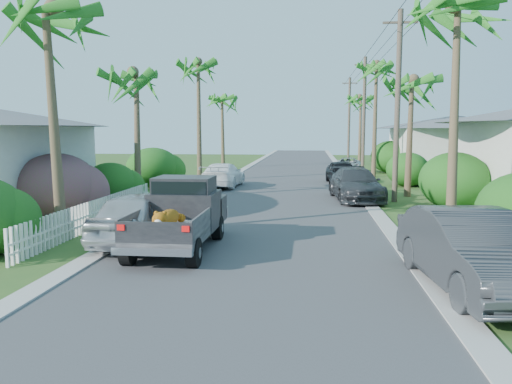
# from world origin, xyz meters

# --- Properties ---
(ground) EXTENTS (120.00, 120.00, 0.00)m
(ground) POSITION_xyz_m (0.00, 0.00, 0.00)
(ground) COLOR #2F541F
(ground) RESTS_ON ground
(road) EXTENTS (8.00, 100.00, 0.02)m
(road) POSITION_xyz_m (0.00, 25.00, 0.01)
(road) COLOR #38383A
(road) RESTS_ON ground
(curb_left) EXTENTS (0.60, 100.00, 0.06)m
(curb_left) POSITION_xyz_m (-4.30, 25.00, 0.03)
(curb_left) COLOR #A5A39E
(curb_left) RESTS_ON ground
(curb_right) EXTENTS (0.60, 100.00, 0.06)m
(curb_right) POSITION_xyz_m (4.30, 25.00, 0.03)
(curb_right) COLOR #A5A39E
(curb_right) RESTS_ON ground
(pickup_truck) EXTENTS (1.98, 5.12, 2.06)m
(pickup_truck) POSITION_xyz_m (-2.20, 2.74, 1.01)
(pickup_truck) COLOR black
(pickup_truck) RESTS_ON ground
(parked_car_rn) EXTENTS (2.36, 5.34, 1.70)m
(parked_car_rn) POSITION_xyz_m (5.00, -0.57, 0.85)
(parked_car_rn) COLOR #323437
(parked_car_rn) RESTS_ON ground
(parked_car_rm) EXTENTS (2.71, 5.53, 1.55)m
(parked_car_rm) POSITION_xyz_m (3.78, 13.36, 0.77)
(parked_car_rm) COLOR #303235
(parked_car_rm) RESTS_ON ground
(parked_car_rf) EXTENTS (2.25, 4.50, 1.47)m
(parked_car_rf) POSITION_xyz_m (3.60, 21.16, 0.74)
(parked_car_rf) COLOR black
(parked_car_rf) RESTS_ON ground
(parked_car_rd) EXTENTS (2.44, 4.48, 1.19)m
(parked_car_rd) POSITION_xyz_m (4.62, 29.95, 0.60)
(parked_car_rd) COLOR silver
(parked_car_rd) RESTS_ON ground
(parked_car_ln) EXTENTS (2.03, 4.78, 1.61)m
(parked_car_ln) POSITION_xyz_m (-3.60, 3.11, 0.81)
(parked_car_ln) COLOR silver
(parked_car_ln) RESTS_ON ground
(parked_car_lf) EXTENTS (2.24, 5.06, 1.44)m
(parked_car_lf) POSITION_xyz_m (-3.72, 18.34, 0.72)
(parked_car_lf) COLOR white
(parked_car_lf) RESTS_ON ground
(palm_l_a) EXTENTS (4.40, 4.40, 8.20)m
(palm_l_a) POSITION_xyz_m (-6.20, 3.00, 6.93)
(palm_l_a) COLOR brown
(palm_l_a) RESTS_ON ground
(palm_l_b) EXTENTS (4.40, 4.40, 7.40)m
(palm_l_b) POSITION_xyz_m (-6.80, 12.00, 6.15)
(palm_l_b) COLOR brown
(palm_l_b) RESTS_ON ground
(palm_l_c) EXTENTS (4.40, 4.40, 9.20)m
(palm_l_c) POSITION_xyz_m (-6.00, 22.00, 7.91)
(palm_l_c) COLOR brown
(palm_l_c) RESTS_ON ground
(palm_l_d) EXTENTS (4.40, 4.40, 7.70)m
(palm_l_d) POSITION_xyz_m (-6.50, 34.00, 6.44)
(palm_l_d) COLOR brown
(palm_l_d) RESTS_ON ground
(palm_r_a) EXTENTS (4.40, 4.40, 8.70)m
(palm_r_a) POSITION_xyz_m (6.30, 6.00, 7.42)
(palm_r_a) COLOR brown
(palm_r_a) RESTS_ON ground
(palm_r_b) EXTENTS (4.40, 4.40, 7.20)m
(palm_r_b) POSITION_xyz_m (6.60, 15.00, 5.95)
(palm_r_b) COLOR brown
(palm_r_b) RESTS_ON ground
(palm_r_c) EXTENTS (4.40, 4.40, 9.40)m
(palm_r_c) POSITION_xyz_m (6.20, 26.00, 8.11)
(palm_r_c) COLOR brown
(palm_r_c) RESTS_ON ground
(palm_r_d) EXTENTS (4.40, 4.40, 8.00)m
(palm_r_d) POSITION_xyz_m (6.50, 40.00, 6.74)
(palm_r_d) COLOR brown
(palm_r_d) RESTS_ON ground
(shrub_l_b) EXTENTS (3.00, 3.30, 2.60)m
(shrub_l_b) POSITION_xyz_m (-7.80, 6.00, 1.30)
(shrub_l_b) COLOR #9F1660
(shrub_l_b) RESTS_ON ground
(shrub_l_c) EXTENTS (2.40, 2.64, 2.00)m
(shrub_l_c) POSITION_xyz_m (-7.40, 10.00, 1.00)
(shrub_l_c) COLOR #194313
(shrub_l_c) RESTS_ON ground
(shrub_l_d) EXTENTS (3.20, 3.52, 2.40)m
(shrub_l_d) POSITION_xyz_m (-8.00, 18.00, 1.20)
(shrub_l_d) COLOR #194313
(shrub_l_d) RESTS_ON ground
(shrub_r_b) EXTENTS (3.00, 3.30, 2.50)m
(shrub_r_b) POSITION_xyz_m (7.80, 11.00, 1.25)
(shrub_r_b) COLOR #194313
(shrub_r_b) RESTS_ON ground
(shrub_r_c) EXTENTS (2.60, 2.86, 2.10)m
(shrub_r_c) POSITION_xyz_m (7.50, 20.00, 1.05)
(shrub_r_c) COLOR #194313
(shrub_r_c) RESTS_ON ground
(shrub_r_d) EXTENTS (3.20, 3.52, 2.60)m
(shrub_r_d) POSITION_xyz_m (8.00, 30.00, 1.30)
(shrub_r_d) COLOR #194313
(shrub_r_d) RESTS_ON ground
(picket_fence) EXTENTS (0.10, 11.00, 1.00)m
(picket_fence) POSITION_xyz_m (-6.00, 5.50, 0.50)
(picket_fence) COLOR white
(picket_fence) RESTS_ON ground
(house_right_far) EXTENTS (9.00, 8.00, 4.60)m
(house_right_far) POSITION_xyz_m (13.00, 30.00, 2.12)
(house_right_far) COLOR silver
(house_right_far) RESTS_ON ground
(utility_pole_b) EXTENTS (1.60, 0.26, 9.00)m
(utility_pole_b) POSITION_xyz_m (5.60, 13.00, 4.60)
(utility_pole_b) COLOR brown
(utility_pole_b) RESTS_ON ground
(utility_pole_c) EXTENTS (1.60, 0.26, 9.00)m
(utility_pole_c) POSITION_xyz_m (5.60, 28.00, 4.60)
(utility_pole_c) COLOR brown
(utility_pole_c) RESTS_ON ground
(utility_pole_d) EXTENTS (1.60, 0.26, 9.00)m
(utility_pole_d) POSITION_xyz_m (5.60, 43.00, 4.60)
(utility_pole_d) COLOR brown
(utility_pole_d) RESTS_ON ground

